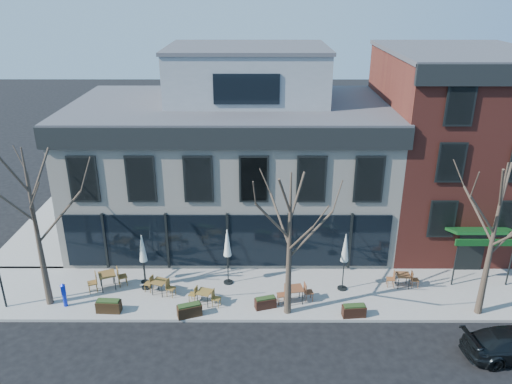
{
  "coord_description": "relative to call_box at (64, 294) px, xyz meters",
  "views": [
    {
      "loc": [
        1.56,
        -23.49,
        14.44
      ],
      "look_at": [
        1.5,
        2.0,
        3.85
      ],
      "focal_mm": 35.0,
      "sensor_mm": 36.0,
      "label": 1
    }
  ],
  "objects": [
    {
      "name": "cafe_set_2",
      "position": [
        6.69,
        0.19,
        -0.23
      ],
      "size": [
        1.68,
        0.87,
        0.86
      ],
      "color": "brown",
      "rests_on": "sidewalk_front"
    },
    {
      "name": "planter_3",
      "position": [
        13.73,
        -0.76,
        -0.37
      ],
      "size": [
        1.12,
        0.53,
        0.61
      ],
      "color": "black",
      "rests_on": "sidewalk_front"
    },
    {
      "name": "planter_0",
      "position": [
        2.22,
        -0.44,
        -0.35
      ],
      "size": [
        1.16,
        0.51,
        0.64
      ],
      "color": "black",
      "rests_on": "sidewalk_front"
    },
    {
      "name": "ground",
      "position": [
        7.65,
        3.44,
        -0.82
      ],
      "size": [
        120.0,
        120.0,
        0.0
      ],
      "primitive_type": "plane",
      "color": "black",
      "rests_on": "ground"
    },
    {
      "name": "cafe_set_0",
      "position": [
        1.64,
        1.52,
        -0.13
      ],
      "size": [
        2.01,
        1.25,
        1.05
      ],
      "color": "brown",
      "rests_on": "sidewalk_front"
    },
    {
      "name": "tree_corner",
      "position": [
        -0.83,
        0.24,
        3.43
      ],
      "size": [
        3.93,
        3.98,
        7.92
      ],
      "color": "#382B21",
      "rests_on": "sidewalk_front"
    },
    {
      "name": "cafe_set_5",
      "position": [
        16.65,
        1.72,
        -0.23
      ],
      "size": [
        1.66,
        0.7,
        0.87
      ],
      "color": "brown",
      "rests_on": "sidewalk_front"
    },
    {
      "name": "cafe_set_1",
      "position": [
        4.36,
        1.07,
        -0.22
      ],
      "size": [
        1.72,
        0.98,
        0.89
      ],
      "color": "brown",
      "rests_on": "sidewalk_front"
    },
    {
      "name": "tree_mid",
      "position": [
        10.66,
        -0.46,
        2.97
      ],
      "size": [
        3.5,
        3.55,
        7.04
      ],
      "color": "#382B21",
      "rests_on": "sidewalk_front"
    },
    {
      "name": "umbrella_1",
      "position": [
        3.56,
        1.56,
        1.46
      ],
      "size": [
        0.48,
        0.48,
        3.02
      ],
      "color": "black",
      "rests_on": "sidewalk_front"
    },
    {
      "name": "sidewalk_side",
      "position": [
        -3.6,
        9.44,
        -0.75
      ],
      "size": [
        4.5,
        12.0,
        0.15
      ],
      "primitive_type": "cube",
      "color": "gray",
      "rests_on": "ground"
    },
    {
      "name": "cafe_set_4",
      "position": [
        11.07,
        0.38,
        -0.18
      ],
      "size": [
        1.86,
        0.85,
        0.96
      ],
      "color": "brown",
      "rests_on": "sidewalk_front"
    },
    {
      "name": "umbrella_0",
      "position": [
        3.37,
        2.11,
        1.06
      ],
      "size": [
        0.39,
        0.39,
        2.46
      ],
      "color": "black",
      "rests_on": "sidewalk_front"
    },
    {
      "name": "red_brick_building",
      "position": [
        20.65,
        8.42,
        4.81
      ],
      "size": [
        8.2,
        11.78,
        11.18
      ],
      "color": "maroon",
      "rests_on": "ground"
    },
    {
      "name": "corner_building",
      "position": [
        7.73,
        8.51,
        3.9
      ],
      "size": [
        18.39,
        10.39,
        11.1
      ],
      "color": "silver",
      "rests_on": "ground"
    },
    {
      "name": "tree_right",
      "position": [
        19.66,
        -0.46,
        3.2
      ],
      "size": [
        3.72,
        3.77,
        7.48
      ],
      "color": "#382B21",
      "rests_on": "sidewalk_front"
    },
    {
      "name": "call_box",
      "position": [
        0.0,
        0.0,
        0.0
      ],
      "size": [
        0.26,
        0.25,
        1.27
      ],
      "color": "#0E23B9",
      "rests_on": "sidewalk_front"
    },
    {
      "name": "planter_1",
      "position": [
        6.07,
        -0.76,
        -0.36
      ],
      "size": [
        1.22,
        0.81,
        0.63
      ],
      "color": "#301E10",
      "rests_on": "sidewalk_front"
    },
    {
      "name": "planter_2",
      "position": [
        9.62,
        -0.11,
        -0.39
      ],
      "size": [
        1.08,
        0.67,
        0.56
      ],
      "color": "black",
      "rests_on": "sidewalk_front"
    },
    {
      "name": "umbrella_2",
      "position": [
        7.72,
        2.04,
        1.51
      ],
      "size": [
        0.49,
        0.49,
        3.08
      ],
      "color": "black",
      "rests_on": "sidewalk_front"
    },
    {
      "name": "sidewalk_front",
      "position": [
        10.9,
        1.29,
        -0.75
      ],
      "size": [
        33.5,
        4.7,
        0.15
      ],
      "primitive_type": "cube",
      "color": "gray",
      "rests_on": "ground"
    },
    {
      "name": "umbrella_3",
      "position": [
        13.55,
        1.49,
        1.53
      ],
      "size": [
        0.5,
        0.5,
        3.12
      ],
      "color": "black",
      "rests_on": "sidewalk_front"
    }
  ]
}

